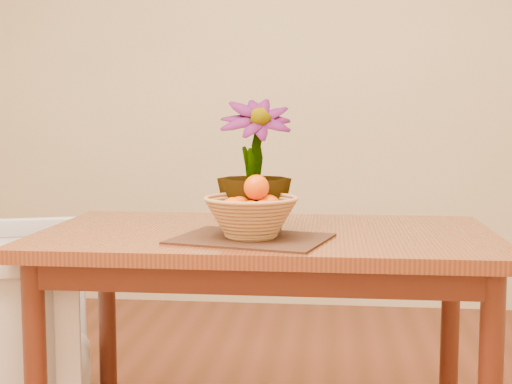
# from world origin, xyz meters

# --- Properties ---
(wall_back) EXTENTS (4.00, 0.02, 2.70)m
(wall_back) POSITION_xyz_m (0.00, 2.25, 1.35)
(wall_back) COLOR #FFF2C2
(wall_back) RESTS_ON floor
(table) EXTENTS (1.40, 0.80, 0.75)m
(table) POSITION_xyz_m (0.00, 0.30, 0.66)
(table) COLOR brown
(table) RESTS_ON floor
(placemat) EXTENTS (0.49, 0.42, 0.01)m
(placemat) POSITION_xyz_m (-0.03, 0.14, 0.75)
(placemat) COLOR #3B1E15
(placemat) RESTS_ON table
(wicker_basket) EXTENTS (0.27, 0.27, 0.11)m
(wicker_basket) POSITION_xyz_m (-0.03, 0.14, 0.81)
(wicker_basket) COLOR #B97A4D
(wicker_basket) RESTS_ON placemat
(orange_pile) EXTENTS (0.17, 0.16, 0.13)m
(orange_pile) POSITION_xyz_m (-0.03, 0.14, 0.85)
(orange_pile) COLOR #D95803
(orange_pile) RESTS_ON wicker_basket
(potted_plant) EXTENTS (0.27, 0.27, 0.41)m
(potted_plant) POSITION_xyz_m (-0.04, 0.29, 0.95)
(potted_plant) COLOR #1B4A15
(potted_plant) RESTS_ON table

